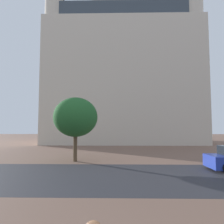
# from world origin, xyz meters

# --- Properties ---
(ground_plane) EXTENTS (120.00, 120.00, 0.00)m
(ground_plane) POSITION_xyz_m (0.00, 10.00, 0.00)
(ground_plane) COLOR brown
(street_asphalt_strip) EXTENTS (120.00, 6.86, 0.00)m
(street_asphalt_strip) POSITION_xyz_m (0.00, 9.68, 0.00)
(street_asphalt_strip) COLOR #2D2D33
(street_asphalt_strip) RESTS_ON ground_plane
(landmark_building) EXTENTS (25.18, 13.83, 41.49)m
(landmark_building) POSITION_xyz_m (1.11, 33.69, 12.22)
(landmark_building) COLOR beige
(landmark_building) RESTS_ON ground_plane
(tree_curb_far) EXTENTS (3.53, 3.53, 5.11)m
(tree_curb_far) POSITION_xyz_m (-2.98, 14.35, 3.50)
(tree_curb_far) COLOR brown
(tree_curb_far) RESTS_ON ground_plane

